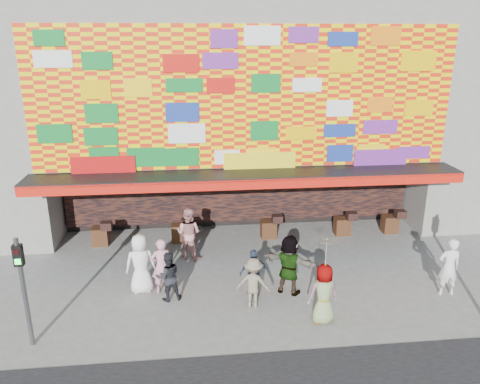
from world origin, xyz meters
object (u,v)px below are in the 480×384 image
(ped_c, at_px, (168,276))
(ped_g, at_px, (324,294))
(ped_d, at_px, (253,283))
(ped_h, at_px, (449,267))
(ped_e, at_px, (254,273))
(ped_f, at_px, (289,265))
(ped_b, at_px, (162,266))
(ped_i, at_px, (189,233))
(ped_a, at_px, (141,264))
(signal_left, at_px, (22,280))
(parasol, at_px, (326,252))

(ped_c, relative_size, ped_g, 0.89)
(ped_d, xyz_separation_m, ped_h, (6.01, 0.05, 0.16))
(ped_e, height_order, ped_f, ped_f)
(ped_b, xyz_separation_m, ped_h, (8.71, -1.08, 0.04))
(ped_e, bearing_deg, ped_g, 130.26)
(ped_b, relative_size, ped_i, 0.93)
(ped_a, distance_m, ped_h, 9.42)
(ped_a, height_order, ped_h, ped_a)
(ped_b, bearing_deg, ped_g, 143.40)
(ped_d, bearing_deg, signal_left, 27.63)
(ped_a, bearing_deg, ped_d, 152.96)
(ped_e, xyz_separation_m, ped_h, (5.91, -0.61, 0.18))
(signal_left, bearing_deg, ped_f, 14.62)
(signal_left, bearing_deg, ped_g, 1.49)
(ped_f, bearing_deg, parasol, 141.46)
(ped_i, bearing_deg, ped_e, 151.73)
(ped_d, distance_m, ped_e, 0.67)
(ped_e, height_order, ped_h, ped_h)
(parasol, bearing_deg, ped_d, 151.47)
(ped_c, bearing_deg, ped_a, -46.59)
(ped_b, xyz_separation_m, ped_f, (3.89, -0.46, 0.06))
(ped_d, relative_size, ped_e, 1.02)
(ped_f, distance_m, ped_i, 4.12)
(ped_d, bearing_deg, ped_i, -45.28)
(ped_b, bearing_deg, ped_e, 159.03)
(ped_c, distance_m, ped_e, 2.59)
(ped_i, bearing_deg, ped_f, 164.25)
(ped_a, distance_m, ped_g, 5.61)
(ped_e, distance_m, parasol, 2.74)
(ped_a, bearing_deg, ped_c, 138.99)
(ped_d, bearing_deg, ped_a, -4.05)
(ped_a, relative_size, ped_h, 1.02)
(ped_g, xyz_separation_m, ped_i, (-3.67, 4.42, 0.08))
(ped_d, bearing_deg, ped_f, -134.46)
(ped_h, bearing_deg, ped_b, -3.55)
(ped_h, bearing_deg, ped_f, -3.79)
(ped_f, height_order, ped_i, ped_f)
(ped_f, bearing_deg, ped_d, 60.24)
(signal_left, relative_size, ped_i, 1.58)
(ped_f, bearing_deg, signal_left, 45.61)
(ped_h, bearing_deg, ped_i, -19.73)
(ped_a, distance_m, ped_b, 0.65)
(ped_c, bearing_deg, parasol, 146.82)
(ped_c, xyz_separation_m, parasol, (4.29, -1.64, 1.35))
(ped_c, distance_m, ped_i, 2.85)
(ped_e, relative_size, ped_h, 0.81)
(ped_b, height_order, ped_h, ped_h)
(ped_a, relative_size, ped_b, 1.07)
(ped_g, bearing_deg, ped_c, -28.97)
(ped_a, bearing_deg, signal_left, 36.38)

